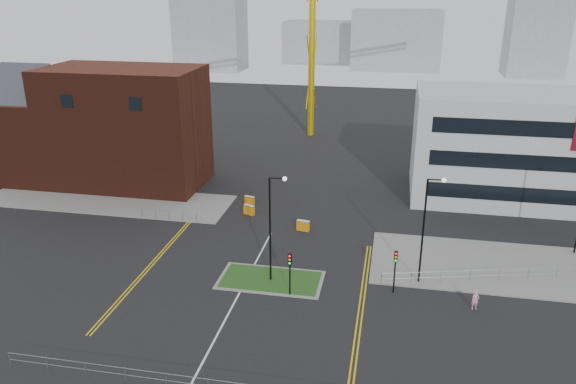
# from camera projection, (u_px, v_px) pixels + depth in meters

# --- Properties ---
(ground) EXTENTS (200.00, 200.00, 0.00)m
(ground) POSITION_uv_depth(u_px,v_px,m) (218.00, 333.00, 39.45)
(ground) COLOR black
(ground) RESTS_ON ground
(pavement_left) EXTENTS (28.00, 8.00, 0.12)m
(pavement_left) POSITION_uv_depth(u_px,v_px,m) (108.00, 200.00, 63.21)
(pavement_left) COLOR slate
(pavement_left) RESTS_ON ground
(pavement_right) EXTENTS (24.00, 10.00, 0.12)m
(pavement_right) POSITION_uv_depth(u_px,v_px,m) (512.00, 268.00, 48.34)
(pavement_right) COLOR slate
(pavement_right) RESTS_ON ground
(island_kerb) EXTENTS (8.60, 4.60, 0.08)m
(island_kerb) POSITION_uv_depth(u_px,v_px,m) (271.00, 280.00, 46.42)
(island_kerb) COLOR slate
(island_kerb) RESTS_ON ground
(grass_island) EXTENTS (8.00, 4.00, 0.12)m
(grass_island) POSITION_uv_depth(u_px,v_px,m) (271.00, 280.00, 46.42)
(grass_island) COLOR #1C4818
(grass_island) RESTS_ON ground
(brick_building) EXTENTS (24.20, 10.07, 14.24)m
(brick_building) POSITION_uv_depth(u_px,v_px,m) (103.00, 128.00, 66.86)
(brick_building) COLOR #3F190F
(brick_building) RESTS_ON ground
(office_block) EXTENTS (25.00, 12.20, 12.00)m
(office_block) POSITION_uv_depth(u_px,v_px,m) (529.00, 147.00, 62.04)
(office_block) COLOR #B8BCBE
(office_block) RESTS_ON ground
(streetlamp_island) EXTENTS (1.46, 0.36, 9.18)m
(streetlamp_island) POSITION_uv_depth(u_px,v_px,m) (273.00, 221.00, 44.49)
(streetlamp_island) COLOR black
(streetlamp_island) RESTS_ON ground
(streetlamp_right_near) EXTENTS (1.46, 0.36, 9.18)m
(streetlamp_right_near) POSITION_uv_depth(u_px,v_px,m) (427.00, 222.00, 44.18)
(streetlamp_right_near) COLOR black
(streetlamp_right_near) RESTS_ON ground
(traffic_light_island) EXTENTS (0.28, 0.33, 3.65)m
(traffic_light_island) POSITION_uv_depth(u_px,v_px,m) (290.00, 266.00, 43.32)
(traffic_light_island) COLOR black
(traffic_light_island) RESTS_ON ground
(traffic_light_right) EXTENTS (0.28, 0.33, 3.65)m
(traffic_light_right) POSITION_uv_depth(u_px,v_px,m) (395.00, 264.00, 43.72)
(traffic_light_right) COLOR black
(traffic_light_right) RESTS_ON ground
(railing_front) EXTENTS (24.05, 0.05, 1.10)m
(railing_front) POSITION_uv_depth(u_px,v_px,m) (187.00, 380.00, 33.66)
(railing_front) COLOR gray
(railing_front) RESTS_ON ground
(railing_left) EXTENTS (6.05, 0.05, 1.10)m
(railing_left) POSITION_uv_depth(u_px,v_px,m) (169.00, 214.00, 57.69)
(railing_left) COLOR gray
(railing_left) RESTS_ON ground
(railing_right) EXTENTS (19.05, 5.05, 1.10)m
(railing_right) POSITION_uv_depth(u_px,v_px,m) (499.00, 273.00, 46.06)
(railing_right) COLOR gray
(railing_right) RESTS_ON ground
(centre_line) EXTENTS (0.15, 30.00, 0.01)m
(centre_line) POSITION_uv_depth(u_px,v_px,m) (226.00, 318.00, 41.28)
(centre_line) COLOR silver
(centre_line) RESTS_ON ground
(yellow_left_a) EXTENTS (0.12, 24.00, 0.01)m
(yellow_left_a) POSITION_uv_depth(u_px,v_px,m) (156.00, 258.00, 50.24)
(yellow_left_a) COLOR gold
(yellow_left_a) RESTS_ON ground
(yellow_left_b) EXTENTS (0.12, 24.00, 0.01)m
(yellow_left_b) POSITION_uv_depth(u_px,v_px,m) (159.00, 258.00, 50.19)
(yellow_left_b) COLOR gold
(yellow_left_b) RESTS_ON ground
(yellow_right_a) EXTENTS (0.12, 20.00, 0.01)m
(yellow_right_a) POSITION_uv_depth(u_px,v_px,m) (360.00, 302.00, 43.26)
(yellow_right_a) COLOR gold
(yellow_right_a) RESTS_ON ground
(yellow_right_b) EXTENTS (0.12, 20.00, 0.01)m
(yellow_right_b) POSITION_uv_depth(u_px,v_px,m) (364.00, 303.00, 43.20)
(yellow_right_b) COLOR gold
(yellow_right_b) RESTS_ON ground
(skyline_a) EXTENTS (18.00, 12.00, 22.00)m
(skyline_a) POSITION_uv_depth(u_px,v_px,m) (210.00, 29.00, 152.93)
(skyline_a) COLOR gray
(skyline_a) RESTS_ON ground
(skyline_b) EXTENTS (24.00, 12.00, 16.00)m
(skyline_b) POSITION_uv_depth(u_px,v_px,m) (396.00, 40.00, 154.22)
(skyline_b) COLOR gray
(skyline_b) RESTS_ON ground
(skyline_c) EXTENTS (14.00, 12.00, 28.00)m
(skyline_c) POSITION_uv_depth(u_px,v_px,m) (538.00, 20.00, 141.24)
(skyline_c) COLOR gray
(skyline_c) RESTS_ON ground
(skyline_d) EXTENTS (30.00, 12.00, 12.00)m
(skyline_d) POSITION_uv_depth(u_px,v_px,m) (335.00, 42.00, 167.33)
(skyline_d) COLOR gray
(skyline_d) RESTS_ON ground
(pedestrian) EXTENTS (0.65, 0.52, 1.55)m
(pedestrian) POSITION_uv_depth(u_px,v_px,m) (475.00, 300.00, 42.12)
(pedestrian) COLOR pink
(pedestrian) RESTS_ON ground
(barrier_left) EXTENTS (1.30, 0.87, 1.04)m
(barrier_left) POSITION_uv_depth(u_px,v_px,m) (249.00, 209.00, 59.35)
(barrier_left) COLOR orange
(barrier_left) RESTS_ON ground
(barrier_mid) EXTENTS (1.20, 0.66, 0.96)m
(barrier_mid) POSITION_uv_depth(u_px,v_px,m) (250.00, 200.00, 62.02)
(barrier_mid) COLOR orange
(barrier_mid) RESTS_ON ground
(barrier_right) EXTENTS (1.33, 0.64, 1.07)m
(barrier_right) POSITION_uv_depth(u_px,v_px,m) (303.00, 225.00, 55.50)
(barrier_right) COLOR orange
(barrier_right) RESTS_ON ground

